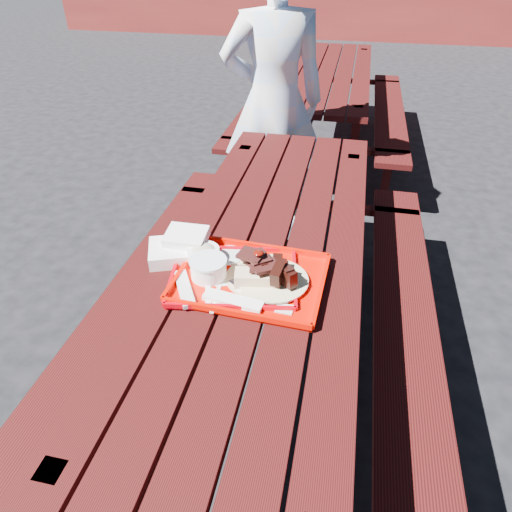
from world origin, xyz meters
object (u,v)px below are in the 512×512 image
picnic_table_near (264,287)px  picnic_table_far (325,93)px  near_tray (234,269)px  far_tray (248,277)px  person (273,103)px

picnic_table_near → picnic_table_far: same height
near_tray → picnic_table_near: bearing=70.0°
picnic_table_far → near_tray: size_ratio=5.02×
picnic_table_far → far_tray: 3.02m
picnic_table_near → far_tray: far_tray is taller
far_tray → person: bearing=97.3°
far_tray → near_tray: bearing=155.1°
far_tray → picnic_table_near: bearing=86.2°
picnic_table_near → far_tray: bearing=-93.8°
picnic_table_near → near_tray: size_ratio=5.02×
near_tray → picnic_table_far: bearing=88.7°
near_tray → person: size_ratio=0.27×
picnic_table_far → near_tray: near_tray is taller
picnic_table_near → person: person is taller
far_tray → person: 1.62m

